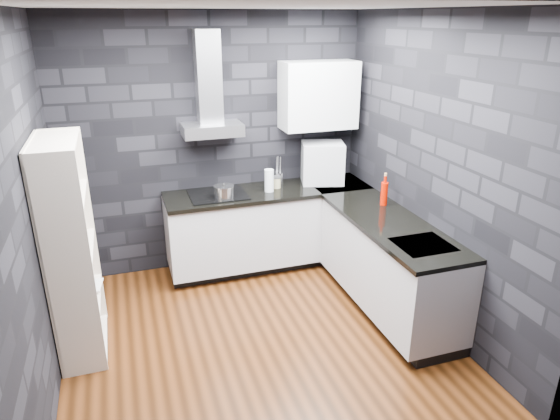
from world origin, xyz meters
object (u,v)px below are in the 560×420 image
glass_vase (269,180)px  storage_jar (276,183)px  utensil_crock (278,179)px  appliance_garage (322,163)px  fruit_bowl (70,249)px  red_bottle (384,194)px  pot (224,193)px  bookshelf (71,250)px

glass_vase → storage_jar: (0.11, 0.09, -0.06)m
glass_vase → utensil_crock: glass_vase is taller
glass_vase → appliance_garage: (0.65, 0.11, 0.11)m
fruit_bowl → glass_vase: bearing=25.8°
red_bottle → fruit_bowl: bearing=-176.3°
pot → glass_vase: bearing=10.2°
pot → appliance_garage: (1.16, 0.20, 0.15)m
pot → utensil_crock: bearing=22.3°
red_bottle → bookshelf: (-2.86, -0.13, -0.11)m
bookshelf → red_bottle: bearing=-13.3°
appliance_garage → fruit_bowl: size_ratio=2.14×
red_bottle → fruit_bowl: size_ratio=1.09×
bookshelf → storage_jar: bearing=9.4°
storage_jar → appliance_garage: size_ratio=0.25×
pot → red_bottle: size_ratio=0.86×
red_bottle → appliance_garage: bearing=109.3°
glass_vase → red_bottle: bearing=-37.9°
appliance_garage → fruit_bowl: 2.77m
utensil_crock → fruit_bowl: (-2.07, -1.11, -0.03)m
glass_vase → fruit_bowl: size_ratio=1.14×
red_bottle → pot: bearing=156.0°
red_bottle → bookshelf: bearing=-177.3°
utensil_crock → bookshelf: size_ratio=0.08×
storage_jar → fruit_bowl: bearing=-153.4°
pot → utensil_crock: 0.72m
utensil_crock → red_bottle: (0.79, -0.92, 0.05)m
pot → storage_jar: 0.64m
storage_jar → glass_vase: bearing=-141.4°
red_bottle → bookshelf: 2.87m
red_bottle → fruit_bowl: (-2.86, -0.19, -0.08)m
glass_vase → storage_jar: bearing=38.6°
pot → storage_jar: pot is taller
storage_jar → fruit_bowl: storage_jar is taller
bookshelf → appliance_garage: bearing=5.0°
pot → glass_vase: (0.51, 0.09, 0.05)m
pot → fruit_bowl: (-1.41, -0.83, -0.03)m
appliance_garage → bookshelf: 2.75m
appliance_garage → bookshelf: bearing=-143.4°
bookshelf → fruit_bowl: bookshelf is taller
pot → fruit_bowl: size_ratio=0.94×
pot → storage_jar: (0.61, 0.18, -0.01)m
storage_jar → red_bottle: bearing=-44.5°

